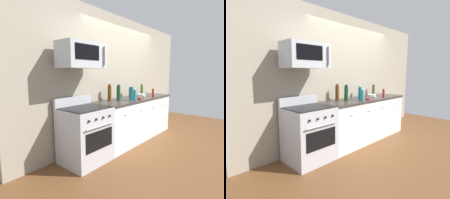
% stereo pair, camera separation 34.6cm
% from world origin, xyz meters
% --- Properties ---
extents(ground_plane, '(6.43, 6.43, 0.00)m').
position_xyz_m(ground_plane, '(0.00, 0.00, 0.00)').
color(ground_plane, brown).
extents(back_wall, '(5.36, 0.10, 2.70)m').
position_xyz_m(back_wall, '(0.00, 0.41, 1.35)').
color(back_wall, '#9E937F').
rests_on(back_wall, ground_plane).
extents(counter_unit, '(2.27, 0.66, 0.92)m').
position_xyz_m(counter_unit, '(-0.00, -0.00, 0.46)').
color(counter_unit, white).
rests_on(counter_unit, ground_plane).
extents(range_oven, '(0.76, 0.69, 1.07)m').
position_xyz_m(range_oven, '(-1.51, 0.00, 0.47)').
color(range_oven, '#B7BABF').
rests_on(range_oven, ground_plane).
extents(microwave, '(0.74, 0.44, 0.40)m').
position_xyz_m(microwave, '(-1.51, 0.05, 1.75)').
color(microwave, '#B7BABF').
extents(bottle_wine_amber, '(0.08, 0.08, 0.33)m').
position_xyz_m(bottle_wine_amber, '(-0.66, 0.20, 1.08)').
color(bottle_wine_amber, '#59330F').
rests_on(bottle_wine_amber, countertop_slab).
extents(bottle_hot_sauce_red, '(0.05, 0.05, 0.20)m').
position_xyz_m(bottle_hot_sauce_red, '(0.38, -0.23, 1.02)').
color(bottle_hot_sauce_red, '#B21914').
rests_on(bottle_hot_sauce_red, countertop_slab).
extents(bottle_olive_oil, '(0.06, 0.06, 0.28)m').
position_xyz_m(bottle_olive_oil, '(0.63, 0.22, 1.05)').
color(bottle_olive_oil, '#385114').
rests_on(bottle_olive_oil, countertop_slab).
extents(bottle_soda_blue, '(0.07, 0.07, 0.24)m').
position_xyz_m(bottle_soda_blue, '(0.07, 0.19, 1.03)').
color(bottle_soda_blue, '#1E4CA5').
rests_on(bottle_soda_blue, countertop_slab).
extents(bottle_wine_green, '(0.08, 0.08, 0.32)m').
position_xyz_m(bottle_wine_green, '(-0.53, 0.07, 1.07)').
color(bottle_wine_green, '#19471E').
rests_on(bottle_wine_green, countertop_slab).
extents(bottle_dish_soap, '(0.06, 0.06, 0.24)m').
position_xyz_m(bottle_dish_soap, '(-0.37, -0.21, 1.03)').
color(bottle_dish_soap, teal).
rests_on(bottle_dish_soap, countertop_slab).
extents(bottle_sparkling_teal, '(0.08, 0.08, 0.29)m').
position_xyz_m(bottle_sparkling_teal, '(-0.26, -0.07, 1.06)').
color(bottle_sparkling_teal, '#197F7A').
rests_on(bottle_sparkling_teal, countertop_slab).
extents(bowl_red_small, '(0.10, 0.10, 0.04)m').
position_xyz_m(bowl_red_small, '(-0.17, -0.21, 0.94)').
color(bowl_red_small, '#B72D28').
rests_on(bowl_red_small, countertop_slab).
extents(bowl_white_ceramic, '(0.20, 0.20, 0.06)m').
position_xyz_m(bowl_white_ceramic, '(0.31, 0.04, 0.95)').
color(bowl_white_ceramic, white).
rests_on(bowl_white_ceramic, countertop_slab).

